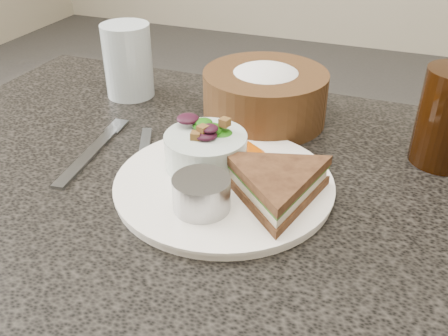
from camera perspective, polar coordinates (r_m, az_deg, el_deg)
dinner_plate at (r=0.63m, az=0.00°, el=-1.88°), size 0.27×0.27×0.01m
sandwich at (r=0.58m, az=5.99°, el=-1.94°), size 0.22×0.22×0.04m
salad_bowl at (r=0.64m, az=-2.11°, el=2.65°), size 0.11×0.11×0.06m
dressing_ramekin at (r=0.57m, az=-2.59°, el=-2.96°), size 0.08×0.08×0.04m
orange_wedge at (r=0.67m, az=2.45°, el=2.31°), size 0.09×0.09×0.03m
fork at (r=0.72m, az=-15.09°, el=1.54°), size 0.04×0.18×0.00m
knife at (r=0.68m, az=-9.38°, el=0.19°), size 0.10×0.20×0.00m
bread_basket at (r=0.78m, az=4.72°, el=9.12°), size 0.22×0.22×0.11m
water_glass at (r=0.88m, az=-10.92°, el=11.94°), size 0.10×0.10×0.12m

